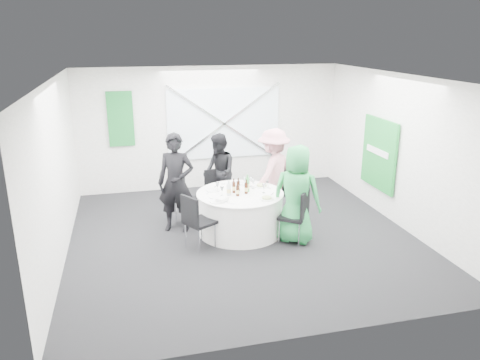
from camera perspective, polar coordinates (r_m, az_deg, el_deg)
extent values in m
plane|color=black|center=(8.46, 0.33, -6.87)|extent=(6.00, 6.00, 0.00)
plane|color=white|center=(7.74, 0.36, 12.37)|extent=(6.00, 6.00, 0.00)
plane|color=silver|center=(10.84, -3.57, 6.35)|extent=(6.00, 0.00, 6.00)
plane|color=silver|center=(5.29, 8.38, -6.01)|extent=(6.00, 0.00, 6.00)
plane|color=silver|center=(7.84, -21.44, 0.78)|extent=(0.00, 6.00, 6.00)
plane|color=silver|center=(9.17, 18.87, 3.37)|extent=(0.00, 6.00, 6.00)
cube|color=silver|center=(10.84, -1.97, 6.91)|extent=(2.60, 0.03, 1.60)
cube|color=silver|center=(10.80, -1.92, 6.88)|extent=(2.63, 0.05, 1.84)
cube|color=silver|center=(10.80, -1.92, 6.88)|extent=(2.63, 0.05, 1.84)
cube|color=#156C31|center=(10.57, -14.35, 7.21)|extent=(0.55, 0.04, 1.20)
cube|color=#198A30|center=(9.68, 16.58, 3.08)|extent=(0.05, 1.20, 1.40)
cylinder|color=white|center=(8.50, 0.00, -4.06)|extent=(1.52, 1.52, 0.74)
cylinder|color=white|center=(8.36, 0.00, -1.63)|extent=(1.56, 1.56, 0.02)
cube|color=black|center=(9.49, -2.92, -1.47)|extent=(0.45, 0.45, 0.05)
cube|color=black|center=(9.58, -3.34, 0.14)|extent=(0.36, 0.10, 0.41)
cylinder|color=silver|center=(9.75, -2.39, -2.26)|extent=(0.02, 0.02, 0.39)
cylinder|color=silver|center=(9.65, -4.09, -2.52)|extent=(0.02, 0.02, 0.39)
cylinder|color=silver|center=(9.48, -1.68, -2.84)|extent=(0.02, 0.02, 0.39)
cylinder|color=silver|center=(9.38, -3.43, -3.11)|extent=(0.02, 0.02, 0.39)
cube|color=black|center=(9.02, -6.41, -2.42)|extent=(0.57, 0.57, 0.05)
cube|color=black|center=(9.05, -7.48, -0.78)|extent=(0.29, 0.32, 0.44)
cylinder|color=silver|center=(9.31, -6.65, -3.26)|extent=(0.02, 0.02, 0.42)
cylinder|color=silver|center=(9.06, -7.81, -3.91)|extent=(0.02, 0.02, 0.42)
cylinder|color=silver|center=(9.14, -4.94, -3.61)|extent=(0.02, 0.02, 0.42)
cylinder|color=silver|center=(8.89, -6.07, -4.28)|extent=(0.02, 0.02, 0.42)
cube|color=black|center=(9.36, 4.46, -1.66)|extent=(0.56, 0.56, 0.05)
cube|color=black|center=(9.43, 5.14, 0.00)|extent=(0.26, 0.32, 0.43)
cylinder|color=silver|center=(9.48, 5.78, -2.88)|extent=(0.02, 0.02, 0.41)
cylinder|color=silver|center=(9.64, 4.17, -2.47)|extent=(0.02, 0.02, 0.41)
cylinder|color=silver|center=(9.22, 4.69, -3.43)|extent=(0.02, 0.02, 0.41)
cylinder|color=silver|center=(9.40, 3.06, -3.00)|extent=(0.02, 0.02, 0.41)
cube|color=black|center=(8.12, 6.45, -4.49)|extent=(0.61, 0.61, 0.05)
cube|color=black|center=(7.97, 7.92, -2.99)|extent=(0.29, 0.35, 0.46)
cylinder|color=silver|center=(8.01, 7.19, -6.72)|extent=(0.02, 0.02, 0.44)
cylinder|color=silver|center=(8.32, 7.93, -5.81)|extent=(0.02, 0.02, 0.44)
cylinder|color=silver|center=(8.11, 4.81, -6.32)|extent=(0.02, 0.02, 0.44)
cylinder|color=silver|center=(8.42, 5.64, -5.44)|extent=(0.02, 0.02, 0.44)
cube|color=black|center=(7.87, -4.90, -5.14)|extent=(0.60, 0.60, 0.05)
cube|color=black|center=(7.65, -6.15, -3.74)|extent=(0.25, 0.38, 0.47)
cylinder|color=silver|center=(7.99, -6.67, -6.75)|extent=(0.02, 0.02, 0.45)
cylinder|color=silver|center=(7.74, -5.01, -7.54)|extent=(0.02, 0.02, 0.45)
cylinder|color=silver|center=(8.20, -4.71, -6.05)|extent=(0.02, 0.02, 0.45)
cylinder|color=silver|center=(7.95, -3.03, -6.79)|extent=(0.02, 0.02, 0.45)
imported|color=black|center=(8.50, -7.81, -0.35)|extent=(0.77, 0.63, 1.82)
imported|color=black|center=(9.50, -2.59, 0.96)|extent=(0.50, 0.80, 1.58)
imported|color=pink|center=(9.21, 4.07, 0.93)|extent=(1.20, 1.13, 1.74)
imported|color=green|center=(8.03, 6.91, -1.76)|extent=(1.00, 0.93, 1.72)
cylinder|color=white|center=(8.85, -0.49, -0.43)|extent=(0.25, 0.25, 0.01)
cylinder|color=white|center=(8.50, -3.35, -1.22)|extent=(0.25, 0.25, 0.01)
cylinder|color=white|center=(8.71, 2.64, -0.74)|extent=(0.29, 0.29, 0.01)
cylinder|color=#96B863|center=(8.70, 2.64, -0.61)|extent=(0.19, 0.19, 0.02)
cylinder|color=white|center=(8.06, 3.28, -2.29)|extent=(0.26, 0.26, 0.01)
cylinder|color=#96B863|center=(8.05, 3.28, -2.16)|extent=(0.17, 0.17, 0.02)
cylinder|color=white|center=(7.93, -2.81, -2.62)|extent=(0.25, 0.25, 0.01)
cube|color=white|center=(7.92, -2.18, -2.36)|extent=(0.24, 0.23, 0.06)
cylinder|color=#3B180A|center=(8.34, -0.76, -0.89)|extent=(0.06, 0.06, 0.20)
cylinder|color=#3B180A|center=(8.30, -0.76, -0.03)|extent=(0.02, 0.02, 0.06)
cylinder|color=#DBC374|center=(8.34, -0.76, -1.02)|extent=(0.06, 0.06, 0.07)
cylinder|color=#3B180A|center=(8.44, -0.22, -0.73)|extent=(0.06, 0.06, 0.18)
cylinder|color=#3B180A|center=(8.40, -0.22, 0.05)|extent=(0.02, 0.02, 0.06)
cylinder|color=#DBC374|center=(8.45, -0.22, -0.85)|extent=(0.06, 0.06, 0.06)
cylinder|color=#3B180A|center=(8.29, 0.76, -1.01)|extent=(0.06, 0.06, 0.20)
cylinder|color=#3B180A|center=(8.25, 0.76, -0.15)|extent=(0.02, 0.02, 0.06)
cylinder|color=#DBC374|center=(8.30, 0.76, -1.14)|extent=(0.06, 0.06, 0.07)
cylinder|color=#3B180A|center=(8.18, -0.29, -1.30)|extent=(0.06, 0.06, 0.19)
cylinder|color=#3B180A|center=(8.14, -0.29, -0.46)|extent=(0.02, 0.02, 0.06)
cylinder|color=#DBC374|center=(8.18, -0.29, -1.43)|extent=(0.06, 0.06, 0.07)
cylinder|color=green|center=(8.39, 0.91, -0.57)|extent=(0.08, 0.08, 0.26)
cylinder|color=green|center=(8.34, 0.92, 0.47)|extent=(0.03, 0.03, 0.06)
cylinder|color=#DBC374|center=(8.40, 0.91, -0.74)|extent=(0.08, 0.08, 0.09)
cylinder|color=silver|center=(8.20, -1.37, -1.18)|extent=(0.08, 0.08, 0.21)
cylinder|color=silver|center=(8.16, -1.38, -0.29)|extent=(0.03, 0.03, 0.06)
cylinder|color=#DBC374|center=(8.21, -1.37, -1.32)|extent=(0.08, 0.08, 0.07)
cylinder|color=white|center=(8.71, 1.34, -0.77)|extent=(0.06, 0.06, 0.00)
cylinder|color=white|center=(8.69, 1.34, -0.44)|extent=(0.01, 0.01, 0.10)
cone|color=white|center=(8.67, 1.35, 0.04)|extent=(0.07, 0.07, 0.08)
cylinder|color=white|center=(8.21, -2.20, -1.93)|extent=(0.06, 0.06, 0.00)
cylinder|color=white|center=(8.19, -2.20, -1.59)|extent=(0.01, 0.01, 0.10)
cone|color=white|center=(8.17, -2.21, -1.08)|extent=(0.07, 0.07, 0.08)
cylinder|color=white|center=(8.60, 1.60, -1.01)|extent=(0.06, 0.06, 0.00)
cylinder|color=white|center=(8.58, 1.60, -0.68)|extent=(0.01, 0.01, 0.10)
cone|color=white|center=(8.56, 1.61, -0.19)|extent=(0.07, 0.07, 0.08)
cylinder|color=white|center=(8.36, 2.91, -1.57)|extent=(0.06, 0.06, 0.00)
cylinder|color=white|center=(8.35, 2.92, -1.23)|extent=(0.01, 0.01, 0.10)
cone|color=white|center=(8.32, 2.93, -0.73)|extent=(0.07, 0.07, 0.08)
cylinder|color=white|center=(8.44, -2.76, -1.39)|extent=(0.06, 0.06, 0.00)
cylinder|color=white|center=(8.42, -2.77, -1.05)|extent=(0.01, 0.01, 0.10)
cone|color=white|center=(8.40, -2.77, -0.56)|extent=(0.07, 0.07, 0.08)
cylinder|color=white|center=(8.73, 0.53, -0.71)|extent=(0.06, 0.06, 0.00)
cylinder|color=white|center=(8.72, 0.53, -0.38)|extent=(0.01, 0.01, 0.10)
cone|color=white|center=(8.70, 0.53, 0.09)|extent=(0.07, 0.07, 0.08)
cube|color=silver|center=(8.06, -3.37, -2.31)|extent=(0.10, 0.13, 0.01)
cube|color=silver|center=(7.84, -1.20, -2.87)|extent=(0.11, 0.12, 0.01)
cube|color=silver|center=(8.62, 3.43, -0.99)|extent=(0.09, 0.14, 0.01)
cube|color=silver|center=(8.83, 1.92, -0.50)|extent=(0.08, 0.14, 0.01)
cube|color=silver|center=(8.90, 0.16, -0.34)|extent=(0.15, 0.02, 0.01)
cube|color=silver|center=(8.84, -1.81, -0.48)|extent=(0.15, 0.02, 0.01)
cube|color=silver|center=(7.99, 2.95, -2.49)|extent=(0.11, 0.12, 0.01)
cube|color=silver|center=(8.31, 3.94, -1.72)|extent=(0.11, 0.13, 0.01)
cube|color=silver|center=(8.71, -2.97, -0.78)|extent=(0.10, 0.13, 0.01)
cube|color=silver|center=(8.36, -3.95, -1.60)|extent=(0.09, 0.14, 0.01)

